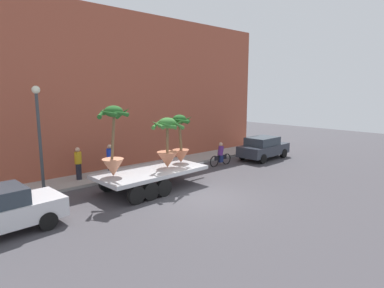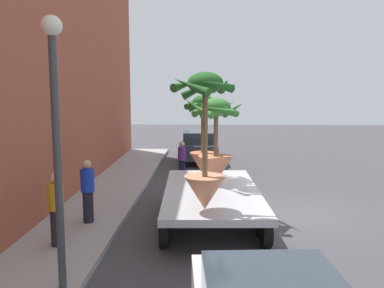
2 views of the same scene
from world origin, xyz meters
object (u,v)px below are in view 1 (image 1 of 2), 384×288
object	(u,v)px
potted_palm_middle	(167,144)
parked_car	(263,147)
potted_palm_front	(113,144)
pedestrian_near_gate	(78,163)
flatbed_trailer	(147,175)
potted_palm_rear	(180,140)
pedestrian_far_left	(110,159)
cyclist	(221,155)
street_lamp	(39,125)

from	to	relation	value
potted_palm_middle	parked_car	size ratio (longest dim) A/B	0.60
potted_palm_front	parked_car	size ratio (longest dim) A/B	0.75
potted_palm_middle	pedestrian_near_gate	distance (m)	4.92
flatbed_trailer	potted_palm_middle	xyz separation A→B (m)	(1.15, -0.11, 1.39)
potted_palm_rear	pedestrian_near_gate	world-z (taller)	potted_palm_rear
pedestrian_far_left	cyclist	bearing A→B (deg)	-17.73
parked_car	street_lamp	world-z (taller)	street_lamp
street_lamp	potted_palm_front	bearing A→B (deg)	-48.13
potted_palm_middle	potted_palm_front	distance (m)	2.80
potted_palm_front	cyclist	world-z (taller)	potted_palm_front
pedestrian_far_left	street_lamp	xyz separation A→B (m)	(-3.71, -0.59, 2.19)
flatbed_trailer	pedestrian_near_gate	xyz separation A→B (m)	(-1.89, 3.59, 0.28)
parked_car	flatbed_trailer	bearing A→B (deg)	-176.79
potted_palm_front	cyclist	distance (m)	8.32
potted_palm_middle	street_lamp	bearing A→B (deg)	150.42
cyclist	parked_car	world-z (taller)	parked_car
flatbed_trailer	pedestrian_far_left	distance (m)	3.36
potted_palm_front	pedestrian_far_left	size ratio (longest dim) A/B	1.84
flatbed_trailer	potted_palm_front	size ratio (longest dim) A/B	2.03
potted_palm_front	pedestrian_near_gate	distance (m)	3.67
street_lamp	potted_palm_rear	bearing A→B (deg)	-21.81
potted_palm_front	pedestrian_far_left	distance (m)	3.72
pedestrian_near_gate	flatbed_trailer	bearing A→B (deg)	-62.16
potted_palm_middle	parked_car	distance (m)	9.11
flatbed_trailer	pedestrian_far_left	bearing A→B (deg)	93.50
potted_palm_middle	potted_palm_rear	bearing A→B (deg)	18.75
potted_palm_front	pedestrian_near_gate	size ratio (longest dim) A/B	1.84
potted_palm_rear	street_lamp	distance (m)	6.76
parked_car	potted_palm_front	bearing A→B (deg)	-178.19
pedestrian_far_left	parked_car	bearing A→B (deg)	-15.03
pedestrian_far_left	street_lamp	world-z (taller)	street_lamp
potted_palm_rear	pedestrian_near_gate	size ratio (longest dim) A/B	1.49
potted_palm_rear	parked_car	world-z (taller)	potted_palm_rear
potted_palm_front	street_lamp	size ratio (longest dim) A/B	0.65
potted_palm_middle	parked_car	bearing A→B (deg)	4.35
pedestrian_near_gate	street_lamp	xyz separation A→B (m)	(-2.02, -0.83, 2.19)
potted_palm_middle	pedestrian_near_gate	xyz separation A→B (m)	(-3.04, 3.70, -1.11)
potted_palm_middle	cyclist	world-z (taller)	potted_palm_middle
flatbed_trailer	cyclist	world-z (taller)	cyclist
potted_palm_rear	parked_car	distance (m)	7.97
pedestrian_far_left	street_lamp	distance (m)	4.35
potted_palm_middle	flatbed_trailer	bearing A→B (deg)	174.30
potted_palm_rear	pedestrian_near_gate	xyz separation A→B (m)	(-4.19, 3.31, -1.15)
potted_palm_middle	potted_palm_front	bearing A→B (deg)	173.56
flatbed_trailer	street_lamp	xyz separation A→B (m)	(-3.91, 2.76, 2.47)
potted_palm_rear	pedestrian_far_left	world-z (taller)	potted_palm_rear
flatbed_trailer	pedestrian_near_gate	distance (m)	4.06
potted_palm_rear	potted_palm_front	bearing A→B (deg)	-178.88
potted_palm_rear	parked_car	xyz separation A→B (m)	(7.84, 0.29, -1.36)
parked_car	pedestrian_far_left	bearing A→B (deg)	164.97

